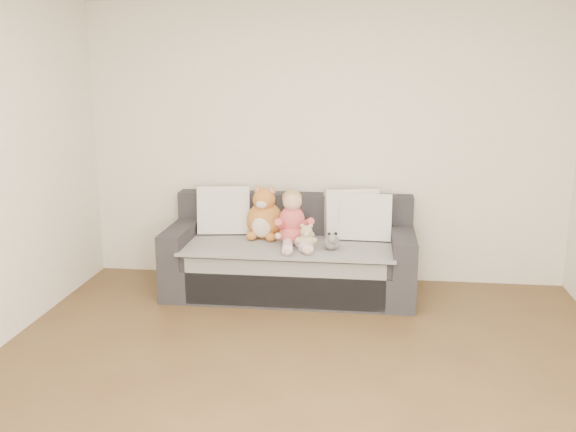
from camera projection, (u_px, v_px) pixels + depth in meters
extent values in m
plane|color=brown|center=(296.00, 408.00, 3.87)|extent=(5.00, 5.00, 0.00)
plane|color=silver|center=(325.00, 144.00, 5.99)|extent=(4.50, 0.00, 4.50)
cube|color=#26252A|center=(290.00, 276.00, 5.82)|extent=(2.20, 0.90, 0.30)
cube|color=#26252A|center=(290.00, 254.00, 5.74)|extent=(1.90, 0.80, 0.15)
cube|color=#26252A|center=(294.00, 214.00, 6.04)|extent=(2.20, 0.20, 0.40)
cube|color=#26252A|center=(182.00, 241.00, 5.87)|extent=(0.20, 0.90, 0.30)
cube|color=#26252A|center=(403.00, 248.00, 5.63)|extent=(0.20, 0.90, 0.30)
cube|color=gray|center=(289.00, 245.00, 5.70)|extent=(1.85, 0.88, 0.02)
cube|color=gray|center=(284.00, 285.00, 5.38)|extent=(1.70, 0.02, 0.41)
cube|color=beige|center=(224.00, 210.00, 6.02)|extent=(0.51, 0.29, 0.46)
cube|color=beige|center=(352.00, 214.00, 5.87)|extent=(0.52, 0.32, 0.46)
cube|color=beige|center=(366.00, 217.00, 5.80)|extent=(0.47, 0.22, 0.44)
ellipsoid|color=#D34D4A|center=(292.00, 235.00, 5.66)|extent=(0.23, 0.19, 0.19)
ellipsoid|color=#D34D4A|center=(292.00, 220.00, 5.64)|extent=(0.22, 0.19, 0.24)
ellipsoid|color=#DBAA8C|center=(292.00, 201.00, 5.58)|extent=(0.17, 0.17, 0.17)
ellipsoid|color=tan|center=(292.00, 198.00, 5.60)|extent=(0.17, 0.17, 0.14)
cylinder|color=#D34D4A|center=(281.00, 225.00, 5.55)|extent=(0.08, 0.23, 0.15)
cylinder|color=#D34D4A|center=(306.00, 224.00, 5.58)|extent=(0.17, 0.23, 0.15)
ellipsoid|color=#DBAA8C|center=(278.00, 236.00, 5.48)|extent=(0.06, 0.06, 0.06)
ellipsoid|color=#DBAA8C|center=(311.00, 235.00, 5.52)|extent=(0.06, 0.06, 0.06)
cylinder|color=#E5B2C6|center=(288.00, 246.00, 5.47)|extent=(0.12, 0.30, 0.10)
cylinder|color=#E5B2C6|center=(303.00, 246.00, 5.48)|extent=(0.19, 0.30, 0.10)
ellipsoid|color=#DBAA8C|center=(288.00, 252.00, 5.33)|extent=(0.06, 0.09, 0.05)
ellipsoid|color=#DBAA8C|center=(308.00, 251.00, 5.35)|extent=(0.06, 0.09, 0.05)
ellipsoid|color=#C8762C|center=(265.00, 221.00, 5.88)|extent=(0.34, 0.29, 0.36)
ellipsoid|color=beige|center=(262.00, 227.00, 5.78)|extent=(0.18, 0.08, 0.20)
ellipsoid|color=#C8762C|center=(264.00, 200.00, 5.81)|extent=(0.21, 0.21, 0.21)
ellipsoid|color=beige|center=(261.00, 204.00, 5.73)|extent=(0.10, 0.06, 0.07)
cone|color=#C8762C|center=(259.00, 188.00, 5.84)|extent=(0.09, 0.09, 0.07)
cone|color=pink|center=(258.00, 189.00, 5.82)|extent=(0.06, 0.06, 0.04)
cone|color=#C8762C|center=(272.00, 188.00, 5.81)|extent=(0.09, 0.09, 0.07)
cone|color=pink|center=(271.00, 189.00, 5.80)|extent=(0.06, 0.06, 0.04)
ellipsoid|color=#C8762C|center=(252.00, 236.00, 5.80)|extent=(0.10, 0.12, 0.08)
ellipsoid|color=#C8762C|center=(271.00, 237.00, 5.76)|extent=(0.10, 0.12, 0.08)
cylinder|color=#C8762C|center=(283.00, 233.00, 5.91)|extent=(0.15, 0.24, 0.08)
ellipsoid|color=tan|center=(306.00, 242.00, 5.49)|extent=(0.15, 0.13, 0.15)
ellipsoid|color=tan|center=(306.00, 231.00, 5.45)|extent=(0.11, 0.11, 0.11)
ellipsoid|color=tan|center=(302.00, 226.00, 5.45)|extent=(0.04, 0.04, 0.04)
ellipsoid|color=tan|center=(311.00, 226.00, 5.45)|extent=(0.04, 0.04, 0.04)
ellipsoid|color=beige|center=(306.00, 234.00, 5.42)|extent=(0.04, 0.04, 0.04)
ellipsoid|color=tan|center=(298.00, 240.00, 5.46)|extent=(0.05, 0.05, 0.05)
ellipsoid|color=tan|center=(314.00, 240.00, 5.46)|extent=(0.05, 0.05, 0.05)
ellipsoid|color=tan|center=(301.00, 249.00, 5.45)|extent=(0.06, 0.06, 0.06)
ellipsoid|color=tan|center=(311.00, 249.00, 5.45)|extent=(0.06, 0.06, 0.06)
ellipsoid|color=white|center=(331.00, 242.00, 5.51)|extent=(0.14, 0.18, 0.13)
ellipsoid|color=white|center=(333.00, 239.00, 5.42)|extent=(0.08, 0.08, 0.08)
ellipsoid|color=black|center=(329.00, 234.00, 5.42)|extent=(0.03, 0.03, 0.03)
ellipsoid|color=black|center=(336.00, 234.00, 5.43)|extent=(0.03, 0.03, 0.03)
cylinder|color=#50399D|center=(301.00, 243.00, 5.55)|extent=(0.07, 0.07, 0.08)
cone|color=#39944C|center=(301.00, 237.00, 5.54)|extent=(0.07, 0.07, 0.03)
cylinder|color=#39944C|center=(296.00, 242.00, 5.57)|extent=(0.02, 0.02, 0.06)
cylinder|color=#39944C|center=(306.00, 243.00, 5.54)|extent=(0.02, 0.02, 0.06)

